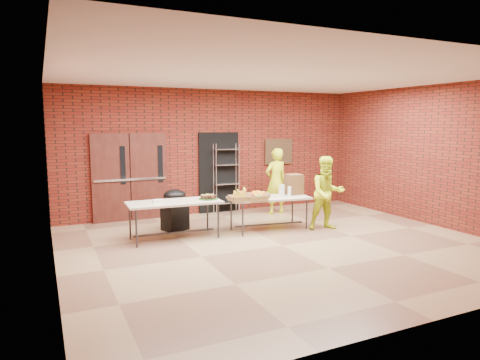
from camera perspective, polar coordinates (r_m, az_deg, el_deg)
name	(u,v)px	position (r m, az deg, el deg)	size (l,w,h in m)	color
room	(284,162)	(8.04, 5.84, 2.34)	(8.08, 7.08, 3.28)	brown
double_doors	(130,177)	(10.56, -14.41, 0.39)	(1.78, 0.12, 2.10)	#4C2115
dark_doorway	(219,172)	(11.23, -2.85, 1.01)	(1.10, 0.06, 2.10)	black
bronze_plaque	(279,152)	(11.97, 5.17, 3.79)	(0.85, 0.04, 0.70)	#403019
wire_rack	(226,178)	(11.18, -1.83, 0.25)	(0.67, 0.22, 1.81)	silver
table_left	(174,205)	(8.72, -8.77, -3.26)	(1.90, 0.86, 0.77)	#B6A68B
table_right	(269,200)	(9.39, 3.92, -2.66)	(1.85, 0.97, 0.73)	#B6A68B
basket_bananas	(240,198)	(8.93, -0.03, -2.38)	(0.43, 0.34, 0.13)	olive
basket_oranges	(258,195)	(9.27, 2.42, -2.02)	(0.44, 0.34, 0.14)	olive
basket_apples	(256,197)	(9.00, 2.18, -2.33)	(0.41, 0.32, 0.13)	olive
muffin_tray	(208,197)	(8.89, -4.27, -2.27)	(0.40, 0.40, 0.10)	#134915
napkin_box	(157,201)	(8.64, -10.96, -2.77)	(0.18, 0.12, 0.06)	white
coffee_dispenser	(294,184)	(9.78, 7.20, -0.57)	(0.35, 0.31, 0.46)	brown
cup_stack_front	(281,191)	(9.39, 5.46, -1.52)	(0.08, 0.08, 0.25)	white
cup_stack_mid	(289,192)	(9.45, 6.60, -1.56)	(0.08, 0.08, 0.23)	white
cup_stack_back	(283,190)	(9.60, 5.72, -1.34)	(0.08, 0.08, 0.25)	white
covered_grill	(175,210)	(9.49, -8.69, -3.93)	(0.61, 0.56, 0.90)	black
volunteer_woman	(276,181)	(11.06, 4.80, -0.15)	(0.62, 0.41, 1.70)	#C7DB18
volunteer_man	(327,193)	(9.58, 11.54, -1.71)	(0.79, 0.61, 1.62)	#C7DB18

